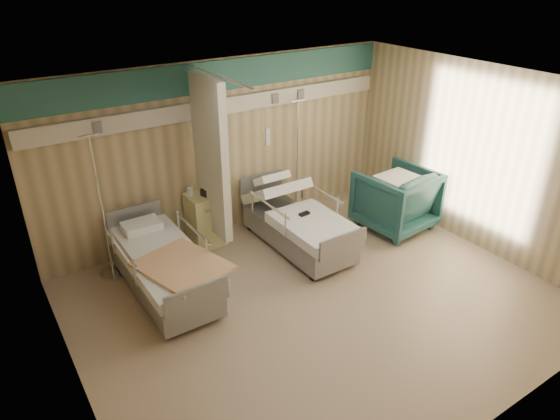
% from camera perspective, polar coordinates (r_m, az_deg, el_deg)
% --- Properties ---
extents(ground, '(6.00, 5.00, 0.00)m').
position_cam_1_polar(ground, '(6.80, 4.26, -10.31)').
color(ground, gray).
rests_on(ground, ground).
extents(room_walls, '(6.04, 5.04, 2.82)m').
position_cam_1_polar(room_walls, '(6.04, 3.16, 5.06)').
color(room_walls, tan).
rests_on(room_walls, ground).
extents(bed_right, '(1.00, 2.16, 0.63)m').
position_cam_1_polar(bed_right, '(7.80, 2.06, -2.18)').
color(bed_right, white).
rests_on(bed_right, ground).
extents(bed_left, '(1.00, 2.16, 0.63)m').
position_cam_1_polar(bed_left, '(6.94, -13.04, -7.00)').
color(bed_left, white).
rests_on(bed_left, ground).
extents(bedside_cabinet, '(0.50, 0.48, 0.85)m').
position_cam_1_polar(bedside_cabinet, '(7.94, -8.52, -1.06)').
color(bedside_cabinet, '#D8D287').
rests_on(bedside_cabinet, ground).
extents(visitor_armchair, '(1.19, 1.22, 1.03)m').
position_cam_1_polar(visitor_armchair, '(8.51, 13.06, 1.20)').
color(visitor_armchair, '#1F4D4C').
rests_on(visitor_armchair, ground).
extents(waffle_blanket, '(0.68, 0.61, 0.07)m').
position_cam_1_polar(waffle_blanket, '(8.31, 13.53, 4.66)').
color(waffle_blanket, silver).
rests_on(waffle_blanket, visitor_armchair).
extents(iv_stand_right, '(0.37, 0.37, 2.05)m').
position_cam_1_polar(iv_stand_right, '(8.81, 1.86, 2.14)').
color(iv_stand_right, silver).
rests_on(iv_stand_right, ground).
extents(iv_stand_left, '(0.38, 0.38, 2.11)m').
position_cam_1_polar(iv_stand_left, '(7.47, -18.95, -4.18)').
color(iv_stand_left, silver).
rests_on(iv_stand_left, ground).
extents(call_remote, '(0.18, 0.09, 0.04)m').
position_cam_1_polar(call_remote, '(7.54, 2.80, -0.43)').
color(call_remote, black).
rests_on(call_remote, bed_right).
extents(tan_blanket, '(1.13, 1.28, 0.04)m').
position_cam_1_polar(tan_blanket, '(6.42, -11.08, -6.26)').
color(tan_blanket, tan).
rests_on(tan_blanket, bed_left).
extents(toiletry_bag, '(0.24, 0.19, 0.12)m').
position_cam_1_polar(toiletry_bag, '(7.71, -8.19, 2.11)').
color(toiletry_bag, black).
rests_on(toiletry_bag, bedside_cabinet).
extents(white_cup, '(0.11, 0.11, 0.13)m').
position_cam_1_polar(white_cup, '(7.73, -10.22, 2.07)').
color(white_cup, white).
rests_on(white_cup, bedside_cabinet).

